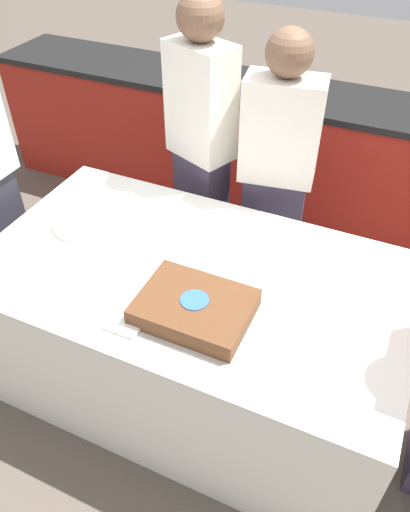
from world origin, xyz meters
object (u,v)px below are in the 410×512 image
object	(u,v)px
person_standing_back	(201,152)
plate_stack	(79,223)
person_cutting_cake	(276,180)
cake	(195,308)

from	to	relation	value
person_standing_back	plate_stack	bearing A→B (deg)	87.93
person_standing_back	person_cutting_cake	bearing A→B (deg)	-157.93
person_cutting_cake	person_standing_back	xyz separation A→B (m)	(-0.42, 0.00, 0.07)
cake	plate_stack	distance (m)	0.78
plate_stack	person_standing_back	size ratio (longest dim) A/B	0.14
cake	person_cutting_cake	world-z (taller)	person_cutting_cake
plate_stack	person_cutting_cake	world-z (taller)	person_cutting_cake
person_cutting_cake	person_standing_back	size ratio (longest dim) A/B	0.94
cake	person_cutting_cake	distance (m)	0.96
cake	plate_stack	xyz separation A→B (m)	(-0.72, 0.28, -0.02)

